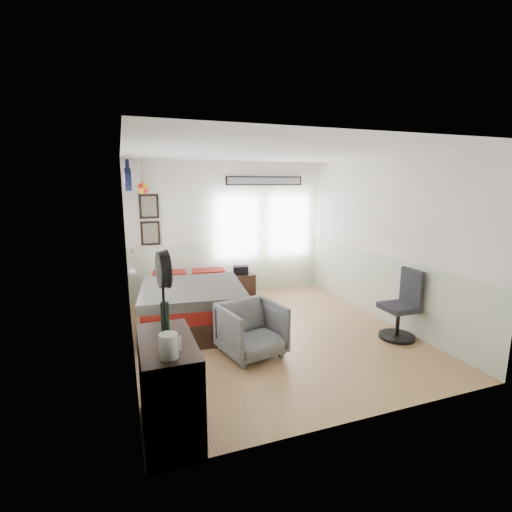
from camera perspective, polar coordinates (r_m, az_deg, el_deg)
The scene contains 12 objects.
ground_plane at distance 5.81m, azimuth 2.33°, elevation -11.91°, with size 4.00×4.50×0.01m, color #9B7546.
room_shell at distance 5.54m, azimuth 0.97°, elevation 4.31°, with size 4.02×4.52×2.71m.
wall_decor at distance 6.97m, azimuth -12.40°, elevation 9.47°, with size 3.55×1.32×1.44m.
bed at distance 6.20m, azimuth -9.77°, elevation -7.20°, with size 1.76×2.32×0.69m.
dresser at distance 3.65m, azimuth -13.26°, elevation -19.02°, with size 0.48×1.00×0.90m, color black.
armchair at distance 5.03m, azimuth -0.72°, elevation -11.26°, with size 0.76×0.78×0.71m, color gray.
nightstand at distance 7.47m, azimuth -2.35°, elevation -4.64°, with size 0.48×0.39×0.48m, color black.
task_chair at distance 5.93m, azimuth 21.52°, elevation -7.81°, with size 0.52×0.52×1.04m.
kettle at distance 3.10m, azimuth -13.27°, elevation -13.32°, with size 0.18×0.15×0.20m.
bottle at distance 3.52m, azimuth -13.82°, elevation -9.31°, with size 0.08×0.08×0.31m, color black.
stand_fan at distance 3.25m, azimuth -14.05°, elevation -2.27°, with size 0.11×0.33×0.81m.
black_bag at distance 7.39m, azimuth -2.37°, elevation -2.20°, with size 0.29×0.19×0.17m, color black.
Camera 1 is at (-2.05, -4.95, 2.26)m, focal length 26.00 mm.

